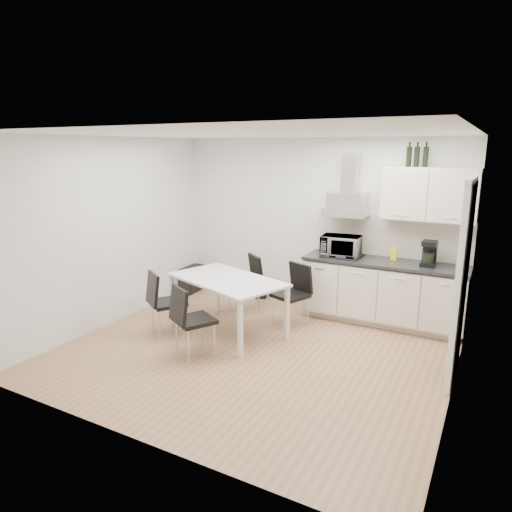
{
  "coord_description": "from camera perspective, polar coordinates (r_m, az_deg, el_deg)",
  "views": [
    {
      "loc": [
        2.49,
        -4.55,
        2.44
      ],
      "look_at": [
        -0.19,
        0.43,
        1.1
      ],
      "focal_mm": 32.0,
      "sensor_mm": 36.0,
      "label": 1
    }
  ],
  "objects": [
    {
      "name": "wall_front",
      "position": [
        3.74,
        -15.33,
        -4.88
      ],
      "size": [
        4.5,
        0.1,
        2.6
      ],
      "primitive_type": "cube",
      "color": "white",
      "rests_on": "ground"
    },
    {
      "name": "floor_speaker",
      "position": [
        7.63,
        0.65,
        -4.18
      ],
      "size": [
        0.22,
        0.2,
        0.29
      ],
      "primitive_type": "cube",
      "rotation": [
        0.0,
        0.0,
        0.33
      ],
      "color": "black",
      "rests_on": "ground"
    },
    {
      "name": "wall_right",
      "position": [
        4.69,
        24.49,
        -1.95
      ],
      "size": [
        0.1,
        4.0,
        2.6
      ],
      "primitive_type": "cube",
      "color": "white",
      "rests_on": "ground"
    },
    {
      "name": "wall_left",
      "position": [
        6.67,
        -17.62,
        2.85
      ],
      "size": [
        0.1,
        4.0,
        2.6
      ],
      "primitive_type": "cube",
      "color": "white",
      "rests_on": "ground"
    },
    {
      "name": "chair_near_right",
      "position": [
        5.52,
        -7.65,
        -8.06
      ],
      "size": [
        0.63,
        0.65,
        0.88
      ],
      "primitive_type": null,
      "rotation": [
        0.0,
        0.0,
        -0.51
      ],
      "color": "black",
      "rests_on": "ground"
    },
    {
      "name": "chair_near_left",
      "position": [
        6.17,
        -10.92,
        -5.85
      ],
      "size": [
        0.64,
        0.66,
        0.88
      ],
      "primitive_type": null,
      "rotation": [
        0.0,
        0.0,
        -0.58
      ],
      "color": "black",
      "rests_on": "ground"
    },
    {
      "name": "guitar_amp",
      "position": [
        8.04,
        -8.01,
        -2.87
      ],
      "size": [
        0.26,
        0.53,
        0.43
      ],
      "rotation": [
        0.0,
        0.0,
        0.07
      ],
      "color": "black",
      "rests_on": "ground"
    },
    {
      "name": "wall_back",
      "position": [
        7.1,
        7.42,
        3.96
      ],
      "size": [
        4.5,
        0.1,
        2.6
      ],
      "primitive_type": "cube",
      "color": "white",
      "rests_on": "ground"
    },
    {
      "name": "chair_far_left",
      "position": [
        6.88,
        -1.55,
        -3.6
      ],
      "size": [
        0.65,
        0.66,
        0.88
      ],
      "primitive_type": null,
      "rotation": [
        0.0,
        0.0,
        2.49
      ],
      "color": "black",
      "rests_on": "ground"
    },
    {
      "name": "ceiling",
      "position": [
        5.19,
        -0.41,
        15.09
      ],
      "size": [
        4.5,
        4.5,
        0.0
      ],
      "primitive_type": "plane",
      "color": "white",
      "rests_on": "wall_back"
    },
    {
      "name": "ground",
      "position": [
        5.73,
        -0.36,
        -11.88
      ],
      "size": [
        4.5,
        4.5,
        0.0
      ],
      "primitive_type": "plane",
      "color": "#AE7E58",
      "rests_on": "ground"
    },
    {
      "name": "dining_table",
      "position": [
        6.1,
        -3.64,
        -3.46
      ],
      "size": [
        1.77,
        1.36,
        0.75
      ],
      "rotation": [
        0.0,
        0.0,
        -0.33
      ],
      "color": "white",
      "rests_on": "ground"
    },
    {
      "name": "kitchenette",
      "position": [
        6.61,
        16.06,
        -1.29
      ],
      "size": [
        2.22,
        0.64,
        2.52
      ],
      "color": "beige",
      "rests_on": "ground"
    },
    {
      "name": "chair_far_right",
      "position": [
        6.37,
        4.32,
        -5.02
      ],
      "size": [
        0.59,
        0.63,
        0.88
      ],
      "primitive_type": null,
      "rotation": [
        0.0,
        0.0,
        2.77
      ],
      "color": "black",
      "rests_on": "ground"
    },
    {
      "name": "doorway",
      "position": [
        5.29,
        24.26,
        -3.11
      ],
      "size": [
        0.08,
        1.04,
        2.1
      ],
      "primitive_type": "cube",
      "color": "white",
      "rests_on": "ground"
    }
  ]
}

